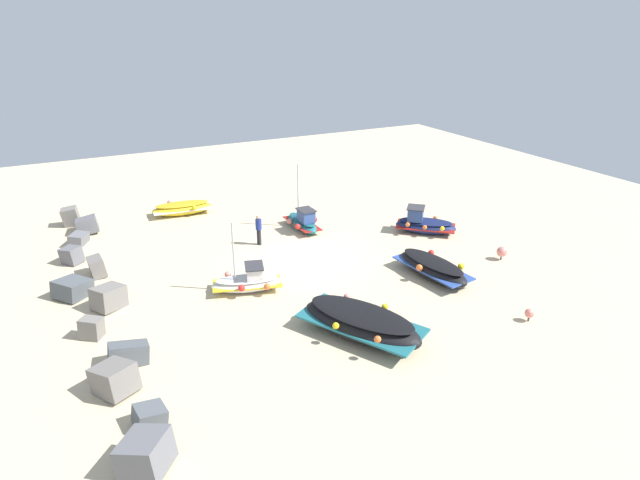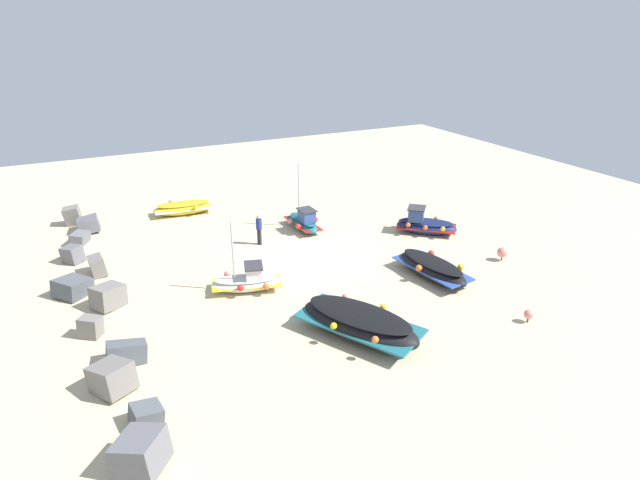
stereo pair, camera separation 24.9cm
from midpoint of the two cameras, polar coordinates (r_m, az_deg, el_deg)
name	(u,v)px [view 2 (the right image)]	position (r m, az deg, el deg)	size (l,w,h in m)	color
ground_plane	(307,259)	(27.59, -1.14, -1.95)	(54.63, 54.63, 0.00)	beige
fishing_boat_0	(359,323)	(21.01, 4.43, -8.65)	(5.38, 4.07, 1.16)	black
fishing_boat_1	(432,268)	(26.03, 11.91, -2.90)	(4.26, 2.10, 0.86)	black
fishing_boat_2	(184,208)	(34.68, -13.88, 3.28)	(1.92, 3.75, 0.79)	gold
fishing_boat_3	(425,225)	(31.25, 11.14, 1.59)	(3.24, 3.39, 1.52)	navy
fishing_boat_4	(247,281)	(24.58, -7.33, -4.32)	(2.28, 3.41, 3.30)	white
fishing_boat_5	(303,222)	(31.19, -1.53, 1.93)	(3.07, 1.67, 3.74)	#1E6670
person_walking	(259,228)	(29.11, -6.15, 1.30)	(0.32, 0.32, 1.66)	#2D2D38
breakwater_rocks	(97,298)	(24.76, -21.98, -5.63)	(22.34, 3.00, 1.31)	slate
mooring_buoy_0	(529,314)	(23.50, 21.26, -7.26)	(0.38, 0.38, 0.55)	#3F3F42
mooring_buoy_1	(502,252)	(28.73, 18.76, -1.24)	(0.52, 0.52, 0.70)	#3F3F42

